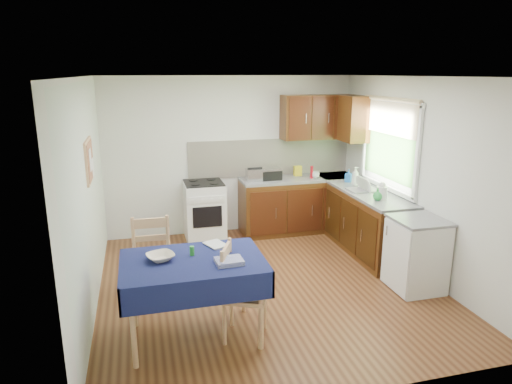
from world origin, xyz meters
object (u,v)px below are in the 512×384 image
object	(u,v)px
chair_far	(152,253)
sandwich_press	(270,174)
dining_table	(193,270)
kettle	(382,192)
toaster	(255,175)
chair_near	(240,289)
dish_rack	(363,189)

from	to	relation	value
chair_far	sandwich_press	xyz separation A→B (m)	(1.93, 1.77, 0.45)
dining_table	kettle	world-z (taller)	kettle
toaster	kettle	world-z (taller)	kettle
chair_near	sandwich_press	bearing A→B (deg)	1.24
dining_table	toaster	size ratio (longest dim) A/B	4.88
sandwich_press	dish_rack	world-z (taller)	dish_rack
dining_table	sandwich_press	bearing A→B (deg)	75.17
chair_far	toaster	xyz separation A→B (m)	(1.66, 1.72, 0.45)
toaster	sandwich_press	xyz separation A→B (m)	(0.27, 0.05, -0.01)
sandwich_press	kettle	xyz separation A→B (m)	(1.09, -1.53, 0.02)
sandwich_press	kettle	distance (m)	1.88
chair_far	kettle	bearing A→B (deg)	-173.50
chair_far	dish_rack	size ratio (longest dim) A/B	2.48
toaster	kettle	distance (m)	2.01
dining_table	toaster	distance (m)	3.00
dining_table	chair_near	world-z (taller)	chair_near
chair_far	kettle	xyz separation A→B (m)	(3.02, 0.24, 0.46)
chair_near	toaster	size ratio (longest dim) A/B	3.47
toaster	kettle	size ratio (longest dim) A/B	1.14
chair_near	kettle	xyz separation A→B (m)	(2.23, 1.30, 0.50)
chair_far	toaster	bearing A→B (deg)	-131.99
dish_rack	kettle	distance (m)	0.51
chair_far	chair_near	bearing A→B (deg)	128.77
dining_table	sandwich_press	world-z (taller)	sandwich_press
toaster	dish_rack	bearing A→B (deg)	-38.49
dining_table	toaster	bearing A→B (deg)	79.12
dining_table	dish_rack	size ratio (longest dim) A/B	3.27
chair_near	dining_table	bearing A→B (deg)	100.25
dining_table	chair_near	distance (m)	0.49
dining_table	chair_far	world-z (taller)	chair_far
chair_near	dish_rack	world-z (taller)	dish_rack
sandwich_press	dish_rack	bearing A→B (deg)	-47.72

